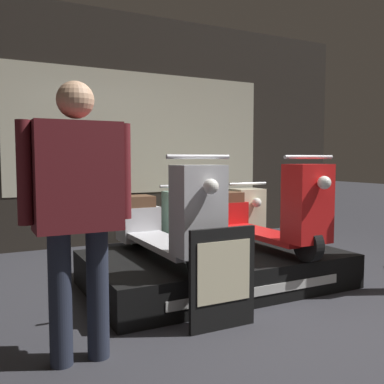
{
  "coord_description": "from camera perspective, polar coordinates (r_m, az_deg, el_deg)",
  "views": [
    {
      "loc": [
        -2.18,
        -2.51,
        1.19
      ],
      "look_at": [
        -0.08,
        1.61,
        0.82
      ],
      "focal_mm": 40.0,
      "sensor_mm": 36.0,
      "label": 1
    }
  ],
  "objects": [
    {
      "name": "ground_plane",
      "position": [
        3.53,
        13.67,
        -15.3
      ],
      "size": [
        30.0,
        30.0,
        0.0
      ],
      "primitive_type": "plane",
      "color": "#2D2D33"
    },
    {
      "name": "scooter_display_right",
      "position": [
        4.21,
        9.86,
        -2.94
      ],
      "size": [
        0.51,
        1.71,
        0.91
      ],
      "color": "black",
      "rests_on": "display_platform"
    },
    {
      "name": "person_left_browsing",
      "position": [
        2.52,
        -15.05,
        -0.6
      ],
      "size": [
        0.64,
        0.27,
        1.62
      ],
      "color": "#232838",
      "rests_on": "ground_plane"
    },
    {
      "name": "display_platform",
      "position": [
        4.08,
        3.11,
        -10.19
      ],
      "size": [
        2.33,
        1.42,
        0.31
      ],
      "color": "black",
      "rests_on": "ground_plane"
    },
    {
      "name": "price_sign_board",
      "position": [
        3.02,
        4.11,
        -11.39
      ],
      "size": [
        0.51,
        0.04,
        0.71
      ],
      "color": "black",
      "rests_on": "ground_plane"
    },
    {
      "name": "shop_wall_back",
      "position": [
        6.23,
        -6.55,
        8.23
      ],
      "size": [
        6.85,
        0.09,
        3.2
      ],
      "color": "#28231E",
      "rests_on": "ground_plane"
    },
    {
      "name": "scooter_display_left",
      "position": [
        3.68,
        -3.35,
        -3.95
      ],
      "size": [
        0.51,
        1.71,
        0.91
      ],
      "color": "black",
      "rests_on": "display_platform"
    },
    {
      "name": "scooter_backrow_0",
      "position": [
        5.23,
        -4.13,
        -4.87
      ],
      "size": [
        0.51,
        1.71,
        0.91
      ],
      "color": "black",
      "rests_on": "ground_plane"
    },
    {
      "name": "scooter_backrow_1",
      "position": [
        5.62,
        4.04,
        -4.22
      ],
      "size": [
        0.51,
        1.71,
        0.91
      ],
      "color": "black",
      "rests_on": "ground_plane"
    }
  ]
}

